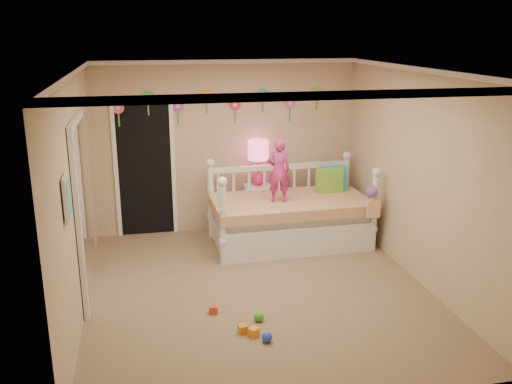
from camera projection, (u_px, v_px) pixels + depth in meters
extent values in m
cube|color=#7F684C|center=(258.00, 289.00, 6.71)|extent=(4.00, 4.50, 0.01)
cube|color=white|center=(258.00, 70.00, 5.98)|extent=(4.00, 4.50, 0.01)
cube|color=tan|center=(227.00, 147.00, 8.46)|extent=(4.00, 0.01, 2.60)
cube|color=tan|center=(76.00, 196.00, 5.95)|extent=(0.01, 4.50, 2.60)
cube|color=tan|center=(419.00, 177.00, 6.74)|extent=(0.01, 4.50, 2.60)
cube|color=#23ADB1|center=(334.00, 178.00, 8.34)|extent=(0.38, 0.14, 0.38)
cube|color=#79BE39|center=(329.00, 180.00, 8.24)|extent=(0.40, 0.19, 0.37)
imported|color=#CD2E81|center=(279.00, 171.00, 7.73)|extent=(0.36, 0.27, 0.89)
cube|color=white|center=(258.00, 207.00, 8.64)|extent=(0.43, 0.33, 0.72)
sphere|color=#E11E61|center=(258.00, 179.00, 8.52)|extent=(0.19, 0.19, 0.19)
cylinder|color=#E11E61|center=(258.00, 166.00, 8.46)|extent=(0.03, 0.03, 0.40)
cylinder|color=#FF4C8F|center=(258.00, 150.00, 8.39)|extent=(0.32, 0.32, 0.30)
cube|color=black|center=(145.00, 168.00, 8.27)|extent=(0.90, 0.04, 2.07)
cube|color=white|center=(84.00, 210.00, 6.31)|extent=(0.07, 1.30, 2.10)
cube|color=white|center=(67.00, 198.00, 5.04)|extent=(0.05, 0.34, 0.42)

